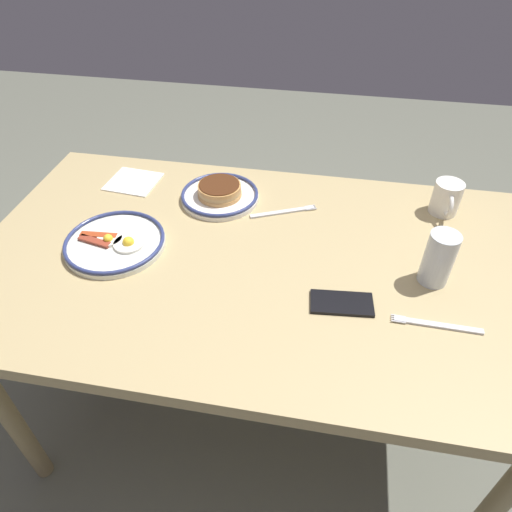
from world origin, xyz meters
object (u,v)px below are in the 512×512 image
at_px(cell_phone, 342,303).
at_px(fork_far, 436,325).
at_px(drinking_glass, 438,261).
at_px(coffee_mug, 446,198).
at_px(paper_napkin, 133,182).
at_px(fork_near, 284,212).
at_px(plate_near_main, 115,242).
at_px(plate_center_pancakes, 220,194).

xyz_separation_m(cell_phone, fork_far, (-0.21, 0.03, -0.00)).
relative_size(drinking_glass, cell_phone, 0.97).
bearing_deg(cell_phone, coffee_mug, -128.34).
xyz_separation_m(paper_napkin, fork_near, (-0.49, 0.08, 0.00)).
relative_size(plate_near_main, cell_phone, 1.83).
xyz_separation_m(plate_near_main, fork_near, (-0.42, -0.23, -0.01)).
distance_m(plate_near_main, fork_near, 0.48).
bearing_deg(drinking_glass, cell_phone, 29.59).
bearing_deg(coffee_mug, fork_near, 10.51).
xyz_separation_m(drinking_glass, cell_phone, (0.21, 0.12, -0.06)).
distance_m(drinking_glass, fork_near, 0.45).
bearing_deg(plate_center_pancakes, fork_far, 145.86).
bearing_deg(paper_napkin, plate_near_main, 103.29).
distance_m(plate_center_pancakes, drinking_glass, 0.64).
relative_size(plate_center_pancakes, fork_far, 1.18).
relative_size(drinking_glass, fork_near, 0.74).
bearing_deg(drinking_glass, fork_far, 87.87).
bearing_deg(drinking_glass, plate_center_pancakes, -22.78).
height_order(plate_center_pancakes, drinking_glass, drinking_glass).
bearing_deg(fork_near, plate_center_pancakes, -10.08).
bearing_deg(fork_far, drinking_glass, -92.13).
xyz_separation_m(plate_near_main, paper_napkin, (0.07, -0.31, -0.01)).
bearing_deg(plate_near_main, drinking_glass, -178.90).
height_order(paper_napkin, fork_far, fork_far).
bearing_deg(fork_far, plate_near_main, -9.39).
bearing_deg(fork_near, plate_near_main, 28.60).
xyz_separation_m(plate_near_main, cell_phone, (-0.60, 0.11, -0.01)).
xyz_separation_m(drinking_glass, fork_far, (0.01, 0.15, -0.06)).
xyz_separation_m(cell_phone, fork_near, (0.18, -0.33, -0.00)).
distance_m(coffee_mug, fork_near, 0.46).
xyz_separation_m(drinking_glass, paper_napkin, (0.88, -0.29, -0.06)).
height_order(plate_center_pancakes, cell_phone, plate_center_pancakes).
relative_size(plate_near_main, fork_far, 1.34).
bearing_deg(fork_near, fork_far, 136.91).
bearing_deg(plate_near_main, plate_center_pancakes, -129.87).
distance_m(plate_near_main, coffee_mug, 0.93).
relative_size(plate_center_pancakes, paper_napkin, 1.55).
xyz_separation_m(plate_center_pancakes, drinking_glass, (-0.59, 0.25, 0.04)).
distance_m(plate_near_main, cell_phone, 0.61).
bearing_deg(fork_far, coffee_mug, -98.37).
bearing_deg(fork_near, paper_napkin, -9.11).
bearing_deg(plate_center_pancakes, coffee_mug, -175.73).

